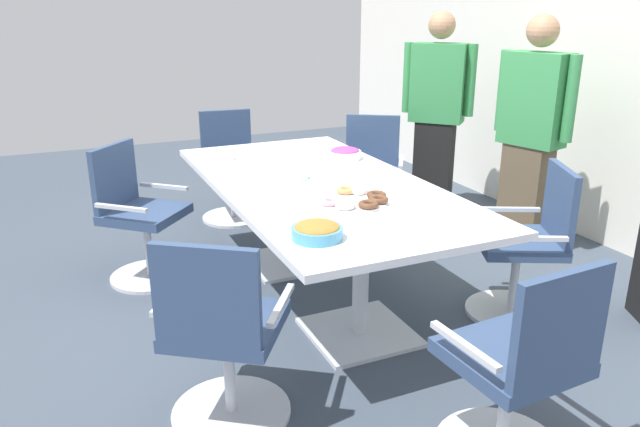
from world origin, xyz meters
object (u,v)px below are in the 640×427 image
Objects in this scene: office_chair_4 at (139,221)px; person_standing_0 at (437,113)px; office_chair_3 at (231,172)px; office_chair_2 at (370,180)px; office_chair_0 at (519,376)px; plate_stack at (291,175)px; conference_table at (320,202)px; office_chair_5 at (223,342)px; office_chair_1 at (527,251)px; snack_bowl_pretzels at (317,231)px; person_standing_1 at (531,134)px; napkin_pile at (218,155)px; snack_bowl_candy_mix at (345,153)px; donut_platter at (353,199)px.

person_standing_0 is (-0.36, 2.56, 0.49)m from office_chair_4.
office_chair_2 is at bearing 149.37° from office_chair_3.
plate_stack is (-1.85, -0.22, 0.36)m from office_chair_0.
office_chair_3 reaches higher than conference_table.
office_chair_2 is at bearing 69.83° from office_chair_0.
office_chair_5 is (2.69, -0.81, 0.00)m from office_chair_3.
office_chair_3 is at bearing 178.50° from plate_stack.
office_chair_1 and office_chair_5 have the same top height.
office_chair_5 reaches higher than snack_bowl_pretzels.
person_standing_0 is 7.22× the size of snack_bowl_pretzels.
office_chair_2 is 3.83× the size of snack_bowl_pretzels.
office_chair_5 is at bearing 45.25° from office_chair_4.
office_chair_3 and office_chair_4 have the same top height.
office_chair_4 is at bearing 60.64° from person_standing_1.
person_standing_0 reaches higher than office_chair_5.
office_chair_2 reaches higher than napkin_pile.
person_standing_1 is 1.35m from snack_bowl_candy_mix.
office_chair_4 is 0.53× the size of person_standing_0.
plate_stack is at bearing 90.74° from office_chair_5.
office_chair_1 is 2.65m from office_chair_3.
office_chair_1 is (-0.97, 0.91, 0.00)m from office_chair_0.
office_chair_4 is 2.80m from person_standing_1.
napkin_pile is at bearing 41.12° from office_chair_2.
snack_bowl_pretzels is at bearing 98.49° from person_standing_1.
office_chair_4 is at bearing -126.59° from conference_table.
snack_bowl_candy_mix is at bearing 78.39° from office_chair_0.
napkin_pile is (-1.23, -0.42, 0.01)m from donut_platter.
person_standing_1 is at bearing 106.95° from donut_platter.
person_standing_0 is at bearing 118.91° from plate_stack.
office_chair_1 is at bearing 126.40° from office_chair_2.
snack_bowl_candy_mix is (1.23, 0.48, 0.38)m from office_chair_3.
conference_table is at bearing 98.22° from office_chair_3.
donut_platter is (2.13, 0.09, 0.36)m from office_chair_3.
person_standing_1 is 7.84× the size of plate_stack.
office_chair_5 is at bearing 123.73° from office_chair_1.
office_chair_3 is 2.33× the size of donut_platter.
office_chair_0 and office_chair_2 have the same top height.
napkin_pile is at bearing -152.60° from conference_table.
snack_bowl_candy_mix reaches higher than napkin_pile.
office_chair_1 reaches higher than conference_table.
office_chair_4 reaches higher than plate_stack.
office_chair_1 is at bearing 95.10° from snack_bowl_pretzels.
donut_platter is at bearing 91.46° from person_standing_1.
office_chair_4 reaches higher than snack_bowl_pretzels.
conference_table is at bearing 82.51° from office_chair_5.
donut_platter is (0.90, -0.39, -0.02)m from snack_bowl_candy_mix.
office_chair_4 reaches higher than napkin_pile.
office_chair_1 is 1.00× the size of office_chair_3.
person_standing_0 reaches higher than plate_stack.
office_chair_1 is at bearing 42.89° from napkin_pile.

